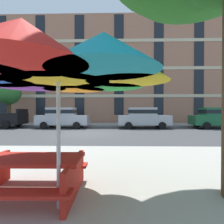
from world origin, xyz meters
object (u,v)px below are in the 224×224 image
sedan_silver_midblock (143,117)px  picnic_table (29,174)px  sedan_green (217,117)px  street_tree_left (9,93)px  sedan_silver (63,117)px  patio_umbrella (58,67)px

sedan_silver_midblock → picnic_table: sedan_silver_midblock is taller
sedan_silver_midblock → picnic_table: size_ratio=2.42×
sedan_green → street_tree_left: bearing=171.6°
sedan_silver → picnic_table: bearing=-75.7°
sedan_silver_midblock → patio_umbrella: patio_umbrella is taller
sedan_silver_midblock → picnic_table: (-3.84, -12.32, -0.46)m
sedan_silver → patio_umbrella: bearing=-73.4°
patio_umbrella → picnic_table: size_ratio=1.81×
patio_umbrella → street_tree_left: bearing=123.4°
sedan_green → patio_umbrella: bearing=-126.8°
street_tree_left → sedan_green: bearing=-8.4°
sedan_green → picnic_table: sedan_green is taller
street_tree_left → picnic_table: 18.26m
sedan_green → patio_umbrella: size_ratio=1.34×
sedan_silver → street_tree_left: street_tree_left is taller
sedan_green → street_tree_left: (-19.80, 2.91, 2.40)m
sedan_green → picnic_table: (-10.14, -12.32, -0.46)m
patio_umbrella → picnic_table: 1.89m
patio_umbrella → sedan_silver: bearing=106.6°
patio_umbrella → picnic_table: patio_umbrella is taller
sedan_silver → sedan_silver_midblock: size_ratio=1.00×
sedan_silver_midblock → sedan_green: 6.30m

